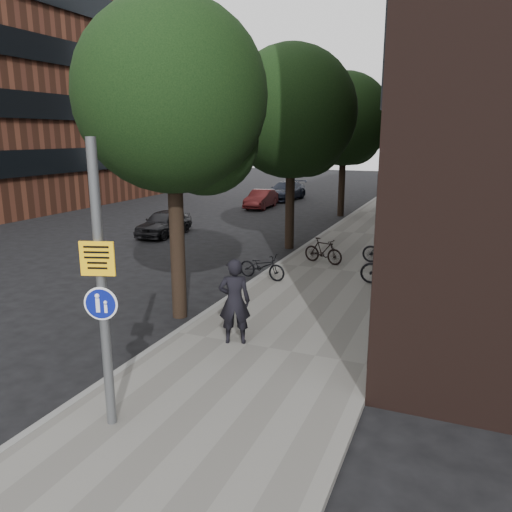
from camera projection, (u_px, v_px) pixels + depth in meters
The scene contains 15 objects.
ground at pixel (174, 437), 7.54m from camera, with size 120.00×120.00×0.00m, color black.
sidewalk at pixel (342, 272), 16.41m from camera, with size 4.50×60.00×0.12m, color slate.
curb_edge at pixel (278, 265), 17.25m from camera, with size 0.15×60.00×0.13m, color slate.
street_tree_near at pixel (178, 105), 11.45m from camera, with size 4.40×4.40×7.50m.
street_tree_mid at pixel (294, 117), 19.08m from camera, with size 5.00×5.00×7.80m.
street_tree_far at pixel (346, 123), 27.16m from camera, with size 5.00×5.00×7.80m.
signpost at pixel (102, 288), 7.20m from camera, with size 0.48×0.18×4.30m.
pedestrian at pixel (235, 301), 10.48m from camera, with size 0.67×0.44×1.85m, color black.
parked_bike_facade_near at pixel (393, 269), 14.66m from camera, with size 0.65×1.87×0.98m, color black.
parked_bike_facade_far at pixel (385, 251), 17.10m from camera, with size 0.44×1.56×0.94m, color black.
parked_bike_curb_near at pixel (262, 266), 15.32m from camera, with size 0.54×1.56×0.82m, color black.
parked_bike_curb_far at pixel (323, 251), 17.20m from camera, with size 0.41×1.47×0.88m, color black.
parked_car_near at pixel (164, 223), 22.63m from camera, with size 1.37×3.40×1.16m, color black.
parked_car_mid at pixel (261, 199), 31.16m from camera, with size 1.20×3.44×1.13m, color maroon.
parked_car_far at pixel (286, 191), 35.09m from camera, with size 1.79×4.41×1.28m, color #1A1F2E.
Camera 1 is at (3.71, -5.70, 4.44)m, focal length 35.00 mm.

